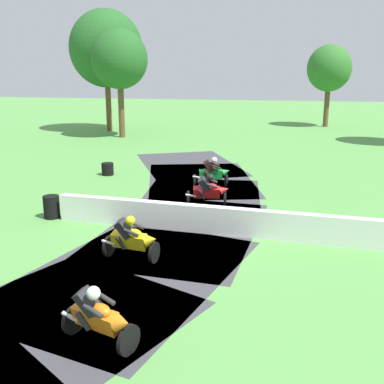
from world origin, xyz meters
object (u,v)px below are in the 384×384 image
Objects in this scene: tire_stack_mid_a at (52,207)px; motorcycle_chase_yellow at (132,239)px; tire_stack_mid_b at (108,169)px; motorcycle_trailing_red at (209,191)px; motorcycle_fourth_green at (212,173)px; motorcycle_lead_orange at (99,317)px.

motorcycle_chase_yellow is at bearing -38.67° from tire_stack_mid_a.
motorcycle_chase_yellow is 10.86m from tire_stack_mid_b.
motorcycle_trailing_red is at bearing -38.01° from tire_stack_mid_b.
motorcycle_fourth_green is at bearing 95.39° from motorcycle_trailing_red.
tire_stack_mid_b is at bearing 93.66° from tire_stack_mid_a.
motorcycle_fourth_green is at bearing -15.50° from tire_stack_mid_b.
tire_stack_mid_a reaches higher than tire_stack_mid_b.
motorcycle_fourth_green is (1.02, 8.43, 0.02)m from motorcycle_chase_yellow.
motorcycle_lead_orange is 0.98× the size of motorcycle_fourth_green.
motorcycle_lead_orange is at bearing -57.64° from tire_stack_mid_a.
motorcycle_fourth_green is 2.84× the size of tire_stack_mid_b.
motorcycle_fourth_green reaches higher than motorcycle_trailing_red.
tire_stack_mid_b is (-5.40, 1.50, -0.36)m from motorcycle_fourth_green.
motorcycle_trailing_red is at bearing 24.06° from tire_stack_mid_a.
motorcycle_trailing_red is 7.21m from tire_stack_mid_b.
motorcycle_trailing_red is 2.12× the size of tire_stack_mid_a.
motorcycle_trailing_red is 2.82× the size of tire_stack_mid_b.
motorcycle_fourth_green is at bearing 83.09° from motorcycle_chase_yellow.
motorcycle_trailing_red is (1.30, 5.49, -0.02)m from motorcycle_chase_yellow.
motorcycle_chase_yellow is at bearing -66.22° from tire_stack_mid_b.
motorcycle_chase_yellow reaches higher than tire_stack_mid_b.
motorcycle_fourth_green is 5.61m from tire_stack_mid_b.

